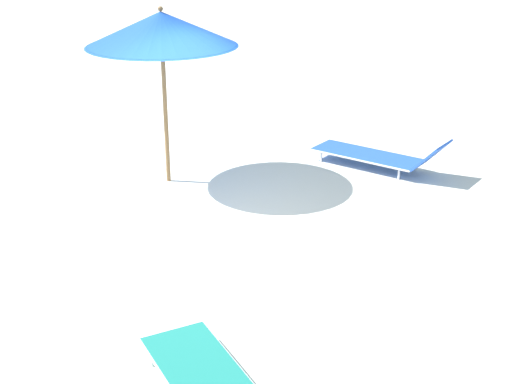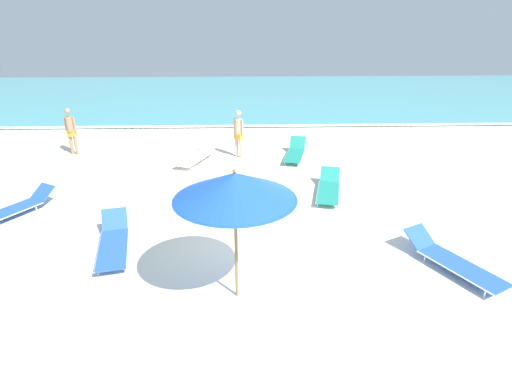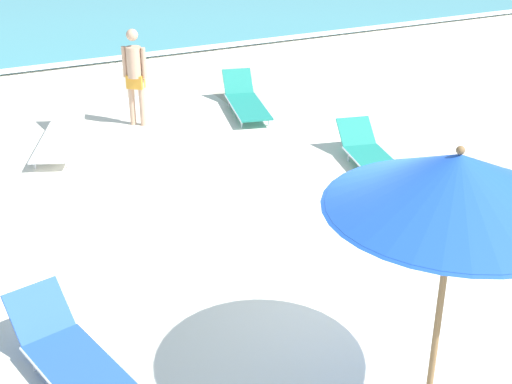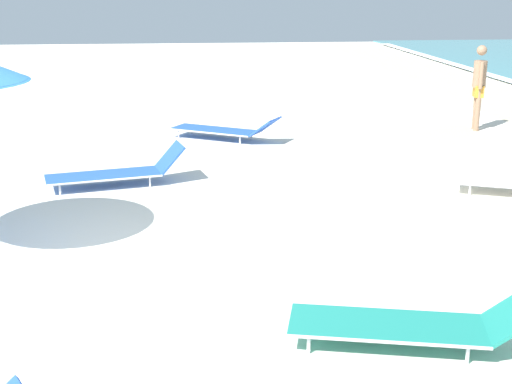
% 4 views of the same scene
% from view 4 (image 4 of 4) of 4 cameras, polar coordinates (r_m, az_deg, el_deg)
% --- Properties ---
extents(ground_plane, '(60.00, 60.00, 0.16)m').
position_cam_4_polar(ground_plane, '(8.09, -12.42, -6.34)').
color(ground_plane, silver).
extents(sun_lounger_beside_umbrella, '(1.08, 2.18, 0.53)m').
position_cam_4_polar(sun_lounger_beside_umbrella, '(6.31, 12.52, -10.20)').
color(sun_lounger_beside_umbrella, '#1E8475').
rests_on(sun_lounger_beside_umbrella, ground_plane).
extents(sun_lounger_near_water_right, '(1.06, 2.17, 0.59)m').
position_cam_4_polar(sun_lounger_near_water_right, '(11.11, -10.99, 1.62)').
color(sun_lounger_near_water_right, blue).
rests_on(sun_lounger_near_water_right, ground_plane).
extents(sun_lounger_mid_beach_solo, '(1.67, 2.21, 0.51)m').
position_cam_4_polar(sun_lounger_mid_beach_solo, '(14.15, -2.49, 5.03)').
color(sun_lounger_mid_beach_solo, blue).
rests_on(sun_lounger_mid_beach_solo, ground_plane).
extents(beachgoer_wading_adult, '(0.44, 0.27, 1.76)m').
position_cam_4_polar(beachgoer_wading_adult, '(15.69, 17.42, 8.36)').
color(beachgoer_wading_adult, '#A37A5B').
rests_on(beachgoer_wading_adult, ground_plane).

